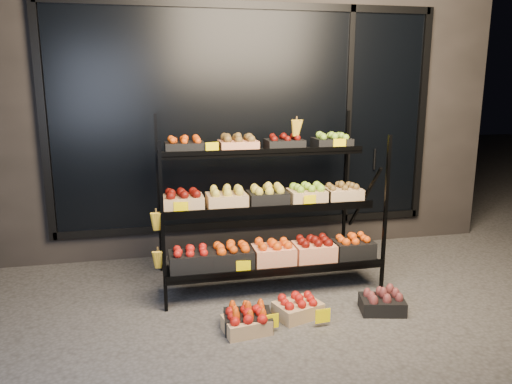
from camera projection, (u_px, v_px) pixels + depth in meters
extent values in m
plane|color=#514F4C|center=(284.00, 308.00, 4.43)|extent=(24.00, 24.00, 0.00)
cube|color=#2D2826|center=(232.00, 98.00, 6.52)|extent=(6.00, 2.00, 3.50)
cube|color=black|center=(247.00, 119.00, 5.59)|extent=(4.20, 0.04, 2.40)
cube|color=black|center=(248.00, 223.00, 5.84)|extent=(4.30, 0.06, 0.08)
cube|color=black|center=(247.00, 5.00, 5.31)|extent=(4.30, 0.06, 0.08)
cube|color=black|center=(43.00, 123.00, 5.11)|extent=(0.08, 0.06, 2.50)
cube|color=black|center=(421.00, 116.00, 6.03)|extent=(0.08, 0.06, 2.50)
cube|color=black|center=(348.00, 118.00, 5.83)|extent=(0.06, 0.06, 2.50)
cylinder|color=black|center=(375.00, 159.00, 5.99)|extent=(0.02, 0.02, 0.25)
cube|color=black|center=(163.00, 229.00, 4.22)|extent=(0.03, 0.03, 1.50)
cube|color=black|center=(385.00, 215.00, 4.66)|extent=(0.03, 0.03, 1.50)
cube|color=black|center=(159.00, 195.00, 5.12)|extent=(0.03, 0.03, 1.66)
cube|color=black|center=(345.00, 186.00, 5.56)|extent=(0.03, 0.03, 1.66)
cube|color=black|center=(274.00, 266.00, 4.71)|extent=(2.05, 0.42, 0.03)
cube|color=black|center=(280.00, 270.00, 4.51)|extent=(2.05, 0.02, 0.05)
cube|color=black|center=(267.00, 207.00, 4.88)|extent=(2.05, 0.40, 0.03)
cube|color=black|center=(272.00, 209.00, 4.69)|extent=(2.05, 0.02, 0.05)
cube|color=black|center=(260.00, 152.00, 5.06)|extent=(2.05, 0.40, 0.03)
cube|color=black|center=(264.00, 151.00, 4.87)|extent=(2.05, 0.02, 0.05)
cube|color=black|center=(185.00, 148.00, 4.88)|extent=(0.38, 0.28, 0.11)
ellipsoid|color=#DD4D0B|center=(184.00, 139.00, 4.86)|extent=(0.32, 0.24, 0.07)
cube|color=tan|center=(238.00, 146.00, 4.99)|extent=(0.38, 0.28, 0.11)
ellipsoid|color=brown|center=(238.00, 138.00, 4.97)|extent=(0.32, 0.24, 0.07)
cube|color=black|center=(284.00, 145.00, 5.10)|extent=(0.38, 0.28, 0.11)
ellipsoid|color=#5F0C07|center=(284.00, 136.00, 5.08)|extent=(0.32, 0.24, 0.07)
cube|color=black|center=(332.00, 143.00, 5.21)|extent=(0.38, 0.28, 0.11)
ellipsoid|color=#88BD2F|center=(332.00, 135.00, 5.19)|extent=(0.32, 0.24, 0.07)
cube|color=tan|center=(183.00, 203.00, 4.69)|extent=(0.38, 0.28, 0.14)
ellipsoid|color=#5F0C07|center=(183.00, 193.00, 4.67)|extent=(0.32, 0.24, 0.07)
cube|color=tan|center=(227.00, 201.00, 4.78)|extent=(0.38, 0.28, 0.14)
ellipsoid|color=gold|center=(227.00, 191.00, 4.76)|extent=(0.32, 0.24, 0.07)
cube|color=black|center=(268.00, 199.00, 4.86)|extent=(0.38, 0.28, 0.14)
ellipsoid|color=gold|center=(268.00, 189.00, 4.84)|extent=(0.32, 0.24, 0.07)
cube|color=tan|center=(308.00, 197.00, 4.95)|extent=(0.38, 0.28, 0.14)
ellipsoid|color=#88BD2F|center=(308.00, 187.00, 4.93)|extent=(0.32, 0.24, 0.07)
cube|color=tan|center=(341.00, 195.00, 5.03)|extent=(0.38, 0.28, 0.14)
ellipsoid|color=brown|center=(342.00, 185.00, 5.01)|extent=(0.32, 0.24, 0.07)
cube|color=black|center=(190.00, 262.00, 4.52)|extent=(0.38, 0.28, 0.18)
ellipsoid|color=red|center=(190.00, 250.00, 4.49)|extent=(0.32, 0.24, 0.07)
cube|color=black|center=(232.00, 259.00, 4.60)|extent=(0.38, 0.28, 0.18)
ellipsoid|color=#DD4D0B|center=(232.00, 247.00, 4.57)|extent=(0.32, 0.24, 0.07)
cube|color=tan|center=(274.00, 256.00, 4.68)|extent=(0.38, 0.28, 0.18)
ellipsoid|color=#DD4D0B|center=(274.00, 244.00, 4.66)|extent=(0.32, 0.24, 0.07)
cube|color=tan|center=(314.00, 253.00, 4.77)|extent=(0.38, 0.28, 0.18)
ellipsoid|color=#5F0C07|center=(314.00, 241.00, 4.74)|extent=(0.32, 0.24, 0.07)
cube|color=black|center=(353.00, 250.00, 4.85)|extent=(0.38, 0.28, 0.18)
ellipsoid|color=#DD4D0B|center=(353.00, 238.00, 4.83)|extent=(0.32, 0.24, 0.07)
ellipsoid|color=gold|center=(156.00, 211.00, 4.19)|extent=(0.14, 0.08, 0.22)
ellipsoid|color=gold|center=(158.00, 250.00, 4.27)|extent=(0.14, 0.08, 0.22)
ellipsoid|color=gold|center=(297.00, 119.00, 4.96)|extent=(0.14, 0.08, 0.22)
cube|color=#F1D400|center=(181.00, 208.00, 4.54)|extent=(0.13, 0.01, 0.12)
cube|color=#F1D400|center=(310.00, 201.00, 4.81)|extent=(0.13, 0.01, 0.12)
cube|color=#F1D400|center=(340.00, 145.00, 5.07)|extent=(0.13, 0.01, 0.12)
cube|color=#F1D400|center=(212.00, 148.00, 4.79)|extent=(0.13, 0.01, 0.12)
cube|color=#F1D400|center=(243.00, 267.00, 4.48)|extent=(0.13, 0.01, 0.12)
cube|color=#F1D400|center=(271.00, 326.00, 3.99)|extent=(0.13, 0.01, 0.12)
cube|color=#F1D400|center=(323.00, 320.00, 4.09)|extent=(0.13, 0.01, 0.12)
cube|color=tan|center=(247.00, 325.00, 4.01)|extent=(0.40, 0.31, 0.12)
ellipsoid|color=red|center=(247.00, 314.00, 3.99)|extent=(0.33, 0.26, 0.07)
cube|color=black|center=(248.00, 321.00, 4.07)|extent=(0.42, 0.33, 0.13)
ellipsoid|color=#DD4D0B|center=(248.00, 310.00, 4.04)|extent=(0.35, 0.27, 0.07)
cube|color=tan|center=(298.00, 310.00, 4.27)|extent=(0.44, 0.38, 0.13)
ellipsoid|color=red|center=(298.00, 299.00, 4.25)|extent=(0.37, 0.32, 0.07)
cube|color=black|center=(382.00, 305.00, 4.36)|extent=(0.43, 0.35, 0.13)
ellipsoid|color=brown|center=(383.00, 295.00, 4.34)|extent=(0.36, 0.30, 0.07)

